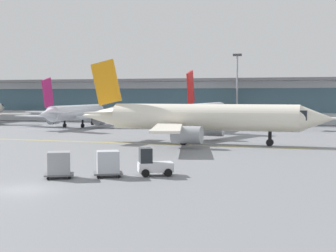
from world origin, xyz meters
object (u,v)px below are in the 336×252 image
at_px(cargo_dolly_trailing, 59,164).
at_px(apron_light_mast_1, 237,86).
at_px(gate_airplane_2, 207,112).
at_px(cargo_dolly_lead, 108,163).
at_px(gate_airplane_1, 76,113).
at_px(baggage_tug, 152,164).
at_px(taxiing_regional_jet, 200,118).

height_order(cargo_dolly_trailing, apron_light_mast_1, apron_light_mast_1).
distance_m(gate_airplane_2, cargo_dolly_lead, 57.53).
height_order(gate_airplane_2, cargo_dolly_lead, gate_airplane_2).
bearing_deg(cargo_dolly_trailing, cargo_dolly_lead, -0.00).
bearing_deg(gate_airplane_1, baggage_tug, -148.72).
distance_m(gate_airplane_1, taxiing_regional_jet, 39.68).
bearing_deg(cargo_dolly_lead, taxiing_regional_jet, 61.80).
distance_m(gate_airplane_2, taxiing_regional_jet, 30.55).
height_order(gate_airplane_2, baggage_tug, gate_airplane_2).
distance_m(baggage_tug, apron_light_mast_1, 69.50).
distance_m(gate_airplane_1, apron_light_mast_1, 32.99).
height_order(taxiing_regional_jet, cargo_dolly_trailing, taxiing_regional_jet).
bearing_deg(baggage_tug, gate_airplane_1, 95.15).
relative_size(baggage_tug, cargo_dolly_lead, 1.14).
height_order(gate_airplane_2, cargo_dolly_trailing, gate_airplane_2).
xyz_separation_m(gate_airplane_2, taxiing_regional_jet, (5.50, -30.05, 0.21)).
xyz_separation_m(cargo_dolly_lead, apron_light_mast_1, (-1.22, 70.50, 6.87)).
relative_size(cargo_dolly_trailing, apron_light_mast_1, 0.18).
relative_size(gate_airplane_2, taxiing_regional_jet, 0.93).
distance_m(gate_airplane_1, cargo_dolly_trailing, 60.80).
bearing_deg(cargo_dolly_trailing, gate_airplane_2, 65.00).
xyz_separation_m(gate_airplane_1, baggage_tug, (31.96, -51.96, -1.82)).
xyz_separation_m(taxiing_regional_jet, baggage_tug, (2.15, -25.77, -2.33)).
xyz_separation_m(baggage_tug, apron_light_mast_1, (-4.21, 69.01, 7.03)).
bearing_deg(cargo_dolly_lead, gate_airplane_2, 68.21).
bearing_deg(taxiing_regional_jet, gate_airplane_1, 141.04).
height_order(baggage_tug, cargo_dolly_lead, baggage_tug).
bearing_deg(cargo_dolly_trailing, baggage_tug, -0.00).
bearing_deg(gate_airplane_2, cargo_dolly_lead, -174.47).
height_order(gate_airplane_1, apron_light_mast_1, apron_light_mast_1).
relative_size(taxiing_regional_jet, baggage_tug, 11.00).
bearing_deg(baggage_tug, taxiing_regional_jet, 68.32).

